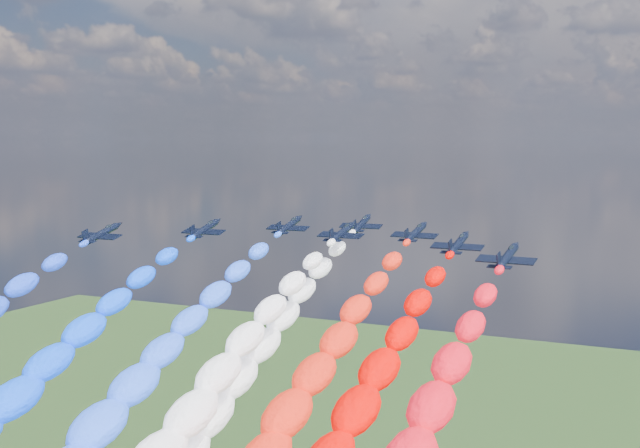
% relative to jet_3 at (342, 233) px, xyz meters
% --- Properties ---
extents(jet_0, '(8.17, 10.96, 4.94)m').
position_rel_jet_3_xyz_m(jet_0, '(-35.33, -18.20, 0.00)').
color(jet_0, black).
extents(jet_1, '(7.84, 10.72, 4.94)m').
position_rel_jet_3_xyz_m(jet_1, '(-23.67, -5.10, 0.00)').
color(jet_1, black).
extents(jet_2, '(7.90, 10.77, 4.94)m').
position_rel_jet_3_xyz_m(jet_2, '(-13.29, 6.56, 0.00)').
color(jet_2, black).
extents(trail_2, '(7.27, 96.10, 49.03)m').
position_rel_jet_3_xyz_m(trail_2, '(-13.29, -42.13, -22.03)').
color(trail_2, blue).
extents(jet_3, '(8.34, 11.08, 4.94)m').
position_rel_jet_3_xyz_m(jet_3, '(0.00, 0.00, 0.00)').
color(jet_3, black).
extents(jet_4, '(8.39, 11.12, 4.94)m').
position_rel_jet_3_xyz_m(jet_4, '(-2.71, 15.18, 0.00)').
color(jet_4, black).
extents(trail_4, '(7.27, 96.10, 49.03)m').
position_rel_jet_3_xyz_m(trail_4, '(-2.71, -33.52, -22.03)').
color(trail_4, white).
extents(jet_5, '(8.35, 11.09, 4.94)m').
position_rel_jet_3_xyz_m(jet_5, '(11.14, 5.12, 0.00)').
color(jet_5, black).
extents(jet_6, '(8.03, 10.86, 4.94)m').
position_rel_jet_3_xyz_m(jet_6, '(21.71, -6.22, 0.00)').
color(jet_6, black).
extents(jet_7, '(8.45, 11.16, 4.94)m').
position_rel_jet_3_xyz_m(jet_7, '(31.49, -17.01, 0.00)').
color(jet_7, black).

